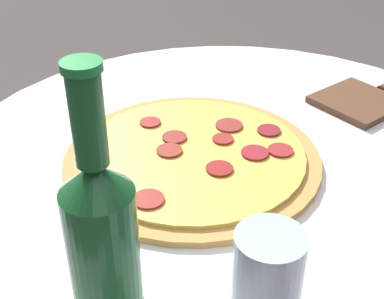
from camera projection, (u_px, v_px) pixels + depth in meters
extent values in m
cylinder|color=white|center=(239.00, 166.00, 0.81)|extent=(0.91, 0.91, 0.02)
cylinder|color=#C68E47|center=(192.00, 158.00, 0.79)|extent=(0.38, 0.38, 0.01)
cylinder|color=#E0BC4C|center=(192.00, 153.00, 0.79)|extent=(0.33, 0.33, 0.01)
cylinder|color=maroon|center=(174.00, 137.00, 0.82)|extent=(0.04, 0.04, 0.00)
cylinder|color=maroon|center=(148.00, 199.00, 0.69)|extent=(0.04, 0.04, 0.00)
cylinder|color=maroon|center=(150.00, 122.00, 0.86)|extent=(0.03, 0.03, 0.00)
cylinder|color=maroon|center=(169.00, 150.00, 0.79)|extent=(0.04, 0.04, 0.00)
cylinder|color=maroon|center=(229.00, 125.00, 0.85)|extent=(0.04, 0.04, 0.00)
cylinder|color=maroon|center=(280.00, 150.00, 0.79)|extent=(0.04, 0.04, 0.00)
cylinder|color=maroon|center=(219.00, 169.00, 0.75)|extent=(0.04, 0.04, 0.00)
cylinder|color=maroon|center=(255.00, 153.00, 0.78)|extent=(0.04, 0.04, 0.00)
cylinder|color=maroon|center=(268.00, 130.00, 0.84)|extent=(0.04, 0.04, 0.00)
cylinder|color=maroon|center=(223.00, 139.00, 0.82)|extent=(0.03, 0.03, 0.00)
cylinder|color=#195628|center=(104.00, 252.00, 0.53)|extent=(0.07, 0.07, 0.15)
cone|color=#195628|center=(95.00, 178.00, 0.48)|extent=(0.07, 0.07, 0.03)
cylinder|color=#195628|center=(88.00, 119.00, 0.45)|extent=(0.03, 0.03, 0.09)
cylinder|color=#1E8438|center=(81.00, 66.00, 0.42)|extent=(0.03, 0.03, 0.01)
cube|color=brown|center=(358.00, 102.00, 0.94)|extent=(0.15, 0.15, 0.01)
cylinder|color=#ADBCC6|center=(267.00, 275.00, 0.53)|extent=(0.07, 0.07, 0.10)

